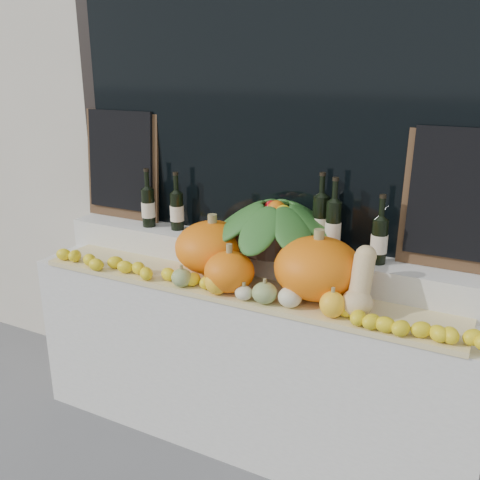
% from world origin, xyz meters
% --- Properties ---
extents(display_sill, '(2.30, 0.55, 0.88)m').
position_xyz_m(display_sill, '(0.00, 1.52, 0.44)').
color(display_sill, silver).
rests_on(display_sill, ground).
extents(rear_tier, '(2.30, 0.25, 0.16)m').
position_xyz_m(rear_tier, '(0.00, 1.68, 0.96)').
color(rear_tier, silver).
rests_on(rear_tier, display_sill).
extents(straw_bedding, '(2.10, 0.32, 0.02)m').
position_xyz_m(straw_bedding, '(0.00, 1.40, 0.89)').
color(straw_bedding, tan).
rests_on(straw_bedding, display_sill).
extents(pumpkin_left, '(0.46, 0.46, 0.26)m').
position_xyz_m(pumpkin_left, '(-0.19, 1.51, 1.04)').
color(pumpkin_left, orange).
rests_on(pumpkin_left, straw_bedding).
extents(pumpkin_right, '(0.50, 0.50, 0.28)m').
position_xyz_m(pumpkin_right, '(0.38, 1.46, 1.04)').
color(pumpkin_right, orange).
rests_on(pumpkin_right, straw_bedding).
extents(pumpkin_center, '(0.30, 0.30, 0.19)m').
position_xyz_m(pumpkin_center, '(0.00, 1.34, 1.00)').
color(pumpkin_center, orange).
rests_on(pumpkin_center, straw_bedding).
extents(butternut_squash, '(0.13, 0.20, 0.28)m').
position_xyz_m(butternut_squash, '(0.60, 1.38, 1.03)').
color(butternut_squash, '#D6B47D').
rests_on(butternut_squash, straw_bedding).
extents(decorative_gourds, '(0.83, 0.14, 0.14)m').
position_xyz_m(decorative_gourds, '(0.16, 1.29, 0.96)').
color(decorative_gourds, '#34651E').
rests_on(decorative_gourds, straw_bedding).
extents(lemon_heap, '(2.20, 0.16, 0.06)m').
position_xyz_m(lemon_heap, '(0.00, 1.29, 0.94)').
color(lemon_heap, yellow).
rests_on(lemon_heap, straw_bedding).
extents(produce_bowl, '(0.69, 0.69, 0.25)m').
position_xyz_m(produce_bowl, '(0.09, 1.66, 1.16)').
color(produce_bowl, black).
rests_on(produce_bowl, rear_tier).
extents(wine_bottle_far_left, '(0.08, 0.08, 0.33)m').
position_xyz_m(wine_bottle_far_left, '(-0.68, 1.65, 1.15)').
color(wine_bottle_far_left, black).
rests_on(wine_bottle_far_left, rear_tier).
extents(wine_bottle_near_left, '(0.08, 0.08, 0.32)m').
position_xyz_m(wine_bottle_near_left, '(-0.50, 1.68, 1.15)').
color(wine_bottle_near_left, black).
rests_on(wine_bottle_near_left, rear_tier).
extents(wine_bottle_tall, '(0.08, 0.08, 0.39)m').
position_xyz_m(wine_bottle_tall, '(0.31, 1.70, 1.18)').
color(wine_bottle_tall, black).
rests_on(wine_bottle_tall, rear_tier).
extents(wine_bottle_near_right, '(0.08, 0.08, 0.38)m').
position_xyz_m(wine_bottle_near_right, '(0.38, 1.66, 1.18)').
color(wine_bottle_near_right, black).
rests_on(wine_bottle_near_right, rear_tier).
extents(wine_bottle_far_right, '(0.08, 0.08, 0.32)m').
position_xyz_m(wine_bottle_far_right, '(0.60, 1.66, 1.15)').
color(wine_bottle_far_right, black).
rests_on(wine_bottle_far_right, rear_tier).
extents(chalkboard_left, '(0.50, 0.08, 0.62)m').
position_xyz_m(chalkboard_left, '(-0.92, 1.74, 1.36)').
color(chalkboard_left, '#4C331E').
rests_on(chalkboard_left, rear_tier).
extents(chalkboard_right, '(0.50, 0.08, 0.62)m').
position_xyz_m(chalkboard_right, '(0.92, 1.74, 1.36)').
color(chalkboard_right, '#4C331E').
rests_on(chalkboard_right, rear_tier).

